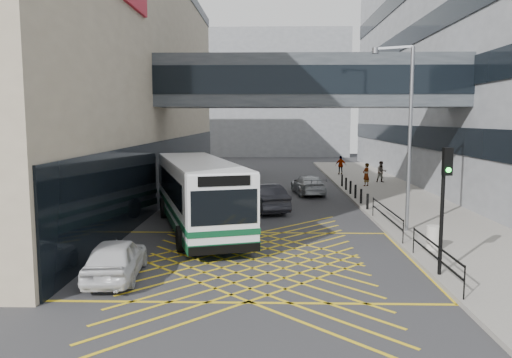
# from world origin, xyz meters

# --- Properties ---
(ground) EXTENTS (120.00, 120.00, 0.00)m
(ground) POSITION_xyz_m (0.00, 0.00, 0.00)
(ground) COLOR #333335
(building_far) EXTENTS (28.00, 16.00, 18.00)m
(building_far) POSITION_xyz_m (-2.00, 60.00, 9.00)
(building_far) COLOR gray
(building_far) RESTS_ON ground
(skybridge) EXTENTS (20.00, 4.10, 3.00)m
(skybridge) POSITION_xyz_m (3.00, 12.00, 7.50)
(skybridge) COLOR #393F44
(skybridge) RESTS_ON ground
(pavement) EXTENTS (6.00, 54.00, 0.16)m
(pavement) POSITION_xyz_m (9.00, 15.00, 0.08)
(pavement) COLOR gray
(pavement) RESTS_ON ground
(box_junction) EXTENTS (12.00, 9.00, 0.01)m
(box_junction) POSITION_xyz_m (0.00, 0.00, 0.00)
(box_junction) COLOR gold
(box_junction) RESTS_ON ground
(bus) EXTENTS (6.14, 12.20, 3.34)m
(bus) POSITION_xyz_m (-2.82, 5.23, 1.79)
(bus) COLOR white
(bus) RESTS_ON ground
(car_white) EXTENTS (2.15, 4.51, 1.39)m
(car_white) POSITION_xyz_m (-4.50, -2.35, 0.70)
(car_white) COLOR silver
(car_white) RESTS_ON ground
(car_dark) EXTENTS (3.63, 5.46, 1.59)m
(car_dark) POSITION_xyz_m (0.22, 10.19, 0.80)
(car_dark) COLOR black
(car_dark) RESTS_ON ground
(car_silver) EXTENTS (2.50, 4.83, 1.44)m
(car_silver) POSITION_xyz_m (3.39, 16.81, 0.72)
(car_silver) COLOR #9B9FA3
(car_silver) RESTS_ON ground
(traffic_light) EXTENTS (0.31, 0.49, 4.23)m
(traffic_light) POSITION_xyz_m (6.26, -2.27, 2.91)
(traffic_light) COLOR black
(traffic_light) RESTS_ON pavement
(street_lamp) EXTENTS (1.83, 0.98, 8.39)m
(street_lamp) POSITION_xyz_m (6.81, 4.56, 4.94)
(street_lamp) COLOR slate
(street_lamp) RESTS_ON pavement
(litter_bin) EXTENTS (0.55, 0.55, 0.95)m
(litter_bin) POSITION_xyz_m (7.08, 1.05, 0.64)
(litter_bin) COLOR #ADA89E
(litter_bin) RESTS_ON pavement
(kerb_railings) EXTENTS (0.05, 12.54, 1.00)m
(kerb_railings) POSITION_xyz_m (6.15, 1.78, 0.88)
(kerb_railings) COLOR black
(kerb_railings) RESTS_ON pavement
(bollards) EXTENTS (0.14, 10.14, 0.90)m
(bollards) POSITION_xyz_m (6.25, 15.00, 0.61)
(bollards) COLOR black
(bollards) RESTS_ON pavement
(pedestrian_a) EXTENTS (0.86, 0.84, 1.77)m
(pedestrian_a) POSITION_xyz_m (8.13, 20.21, 1.04)
(pedestrian_a) COLOR gray
(pedestrian_a) RESTS_ON pavement
(pedestrian_b) EXTENTS (0.86, 0.53, 1.73)m
(pedestrian_b) POSITION_xyz_m (9.82, 22.49, 1.02)
(pedestrian_b) COLOR gray
(pedestrian_b) RESTS_ON pavement
(pedestrian_c) EXTENTS (1.03, 0.51, 1.73)m
(pedestrian_c) POSITION_xyz_m (7.34, 28.35, 1.03)
(pedestrian_c) COLOR gray
(pedestrian_c) RESTS_ON pavement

